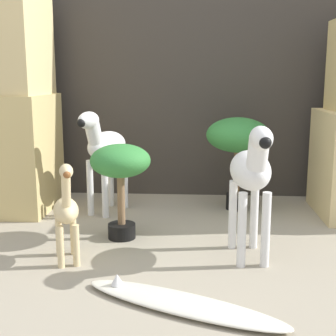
% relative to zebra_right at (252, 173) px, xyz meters
% --- Properties ---
extents(ground_plane, '(14.00, 14.00, 0.00)m').
position_rel_zebra_right_xyz_m(ground_plane, '(-0.37, -0.20, -0.46)').
color(ground_plane, '#9E937F').
extents(wall_back, '(6.40, 0.08, 2.20)m').
position_rel_zebra_right_xyz_m(wall_back, '(-0.37, 1.37, 0.64)').
color(wall_back, '#38332D').
rests_on(wall_back, ground_plane).
extents(zebra_right, '(0.24, 0.51, 0.72)m').
position_rel_zebra_right_xyz_m(zebra_right, '(0.00, 0.00, 0.00)').
color(zebra_right, white).
rests_on(zebra_right, ground_plane).
extents(zebra_left, '(0.32, 0.51, 0.72)m').
position_rel_zebra_right_xyz_m(zebra_left, '(-0.91, 0.79, 0.00)').
color(zebra_left, white).
rests_on(zebra_left, ground_plane).
extents(giraffe_figurine, '(0.20, 0.36, 0.54)m').
position_rel_zebra_right_xyz_m(giraffe_figurine, '(-0.93, -0.10, -0.19)').
color(giraffe_figurine, beige).
rests_on(giraffe_figurine, ground_plane).
extents(potted_palm_front, '(0.44, 0.44, 0.66)m').
position_rel_zebra_right_xyz_m(potted_palm_front, '(0.01, 0.94, 0.05)').
color(potted_palm_front, black).
rests_on(potted_palm_front, ground_plane).
extents(potted_palm_back, '(0.35, 0.35, 0.56)m').
position_rel_zebra_right_xyz_m(potted_palm_back, '(-0.71, 0.28, -0.04)').
color(potted_palm_back, black).
rests_on(potted_palm_back, ground_plane).
extents(surfboard, '(0.91, 0.54, 0.08)m').
position_rel_zebra_right_xyz_m(surfboard, '(-0.34, -0.55, -0.44)').
color(surfboard, silver).
rests_on(surfboard, ground_plane).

